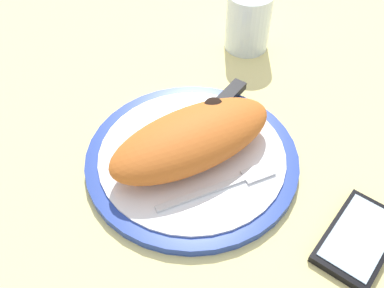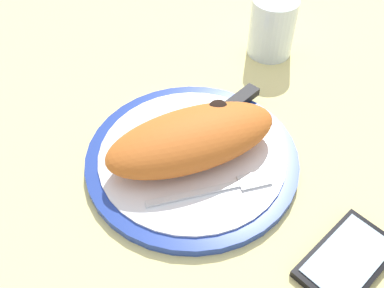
{
  "view_description": "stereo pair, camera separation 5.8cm",
  "coord_description": "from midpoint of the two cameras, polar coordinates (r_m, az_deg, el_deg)",
  "views": [
    {
      "loc": [
        -21.25,
        -32.6,
        46.09
      ],
      "look_at": [
        0.0,
        0.0,
        3.54
      ],
      "focal_mm": 41.94,
      "sensor_mm": 36.0,
      "label": 1
    },
    {
      "loc": [
        -16.2,
        -35.38,
        46.09
      ],
      "look_at": [
        0.0,
        0.0,
        3.54
      ],
      "focal_mm": 41.94,
      "sensor_mm": 36.0,
      "label": 2
    }
  ],
  "objects": [
    {
      "name": "fork",
      "position": [
        0.56,
        6.72,
        -5.72
      ],
      "size": [
        15.88,
        4.1,
        0.4
      ],
      "color": "silver",
      "rests_on": "plate"
    },
    {
      "name": "water_glass",
      "position": [
        0.78,
        12.26,
        13.85
      ],
      "size": [
        7.47,
        7.47,
        9.8
      ],
      "color": "silver",
      "rests_on": "ground_plane"
    },
    {
      "name": "calzone",
      "position": [
        0.57,
        3.03,
        0.88
      ],
      "size": [
        23.04,
        10.69,
        5.93
      ],
      "color": "#C16023",
      "rests_on": "plate"
    },
    {
      "name": "plate",
      "position": [
        0.6,
        2.76,
        -1.96
      ],
      "size": [
        28.28,
        28.28,
        1.54
      ],
      "color": "#233D99",
      "rests_on": "ground_plane"
    },
    {
      "name": "smartphone",
      "position": [
        0.55,
        22.09,
        -13.68
      ],
      "size": [
        13.39,
        10.33,
        1.16
      ],
      "color": "black",
      "rests_on": "ground_plane"
    },
    {
      "name": "ground_plane",
      "position": [
        0.61,
        2.68,
        -3.32
      ],
      "size": [
        150.0,
        150.0,
        3.0
      ],
      "primitive_type": "cube",
      "color": "#E5D684"
    },
    {
      "name": "knife",
      "position": [
        0.64,
        6.33,
        3.61
      ],
      "size": [
        21.08,
        9.83,
        1.2
      ],
      "color": "silver",
      "rests_on": "plate"
    }
  ]
}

